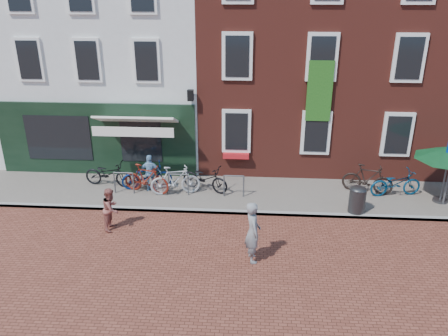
# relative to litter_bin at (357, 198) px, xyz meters

# --- Properties ---
(ground) EXTENTS (80.00, 80.00, 0.00)m
(ground) POSITION_rel_litter_bin_xyz_m (-4.66, -0.30, -0.62)
(ground) COLOR brown
(sidewalk) EXTENTS (24.00, 3.00, 0.10)m
(sidewalk) POSITION_rel_litter_bin_xyz_m (-3.66, 1.20, -0.57)
(sidewalk) COLOR slate
(sidewalk) RESTS_ON ground
(building_stucco) EXTENTS (8.00, 8.00, 9.00)m
(building_stucco) POSITION_rel_litter_bin_xyz_m (-9.66, 6.70, 3.88)
(building_stucco) COLOR silver
(building_stucco) RESTS_ON ground
(building_brick_mid) EXTENTS (6.00, 8.00, 10.00)m
(building_brick_mid) POSITION_rel_litter_bin_xyz_m (-2.66, 6.70, 4.38)
(building_brick_mid) COLOR maroon
(building_brick_mid) RESTS_ON ground
(building_brick_right) EXTENTS (6.00, 8.00, 10.00)m
(building_brick_right) POSITION_rel_litter_bin_xyz_m (3.34, 6.70, 4.38)
(building_brick_right) COLOR maroon
(building_brick_right) RESTS_ON ground
(litter_bin) EXTENTS (0.55, 0.55, 1.01)m
(litter_bin) POSITION_rel_litter_bin_xyz_m (0.00, 0.00, 0.00)
(litter_bin) COLOR #2D2E30
(litter_bin) RESTS_ON sidewalk
(woman) EXTENTS (0.57, 0.73, 1.79)m
(woman) POSITION_rel_litter_bin_xyz_m (-3.45, -2.91, 0.28)
(woman) COLOR gray
(woman) RESTS_ON ground
(boy) EXTENTS (0.58, 0.72, 1.38)m
(boy) POSITION_rel_litter_bin_xyz_m (-7.88, -1.47, 0.07)
(boy) COLOR #944E45
(boy) RESTS_ON ground
(cafe_person) EXTENTS (0.82, 0.35, 1.39)m
(cafe_person) POSITION_rel_litter_bin_xyz_m (-7.23, 1.21, 0.17)
(cafe_person) COLOR #74A2C8
(cafe_person) RESTS_ON sidewalk
(bicycle_0) EXTENTS (1.93, 0.91, 0.98)m
(bicycle_0) POSITION_rel_litter_bin_xyz_m (-8.92, 1.50, -0.03)
(bicycle_0) COLOR black
(bicycle_0) RESTS_ON sidewalk
(bicycle_1) EXTENTS (1.87, 0.98, 1.08)m
(bicycle_1) POSITION_rel_litter_bin_xyz_m (-7.35, 1.01, 0.02)
(bicycle_1) COLOR maroon
(bicycle_1) RESTS_ON sidewalk
(bicycle_2) EXTENTS (1.96, 1.10, 0.98)m
(bicycle_2) POSITION_rel_litter_bin_xyz_m (-7.42, 1.38, -0.03)
(bicycle_2) COLOR navy
(bicycle_2) RESTS_ON sidewalk
(bicycle_3) EXTENTS (1.87, 0.90, 1.08)m
(bicycle_3) POSITION_rel_litter_bin_xyz_m (-6.27, 0.95, 0.02)
(bicycle_3) COLOR #AEAEB0
(bicycle_3) RESTS_ON sidewalk
(bicycle_4) EXTENTS (1.96, 1.32, 0.98)m
(bicycle_4) POSITION_rel_litter_bin_xyz_m (-5.24, 1.34, -0.03)
(bicycle_4) COLOR black
(bicycle_4) RESTS_ON sidewalk
(bicycle_5) EXTENTS (1.87, 1.01, 1.08)m
(bicycle_5) POSITION_rel_litter_bin_xyz_m (0.68, 1.57, 0.02)
(bicycle_5) COLOR black
(bicycle_5) RESTS_ON sidewalk
(bicycle_6) EXTENTS (1.95, 0.97, 0.98)m
(bicycle_6) POSITION_rel_litter_bin_xyz_m (1.64, 1.38, -0.03)
(bicycle_6) COLOR #063354
(bicycle_6) RESTS_ON sidewalk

